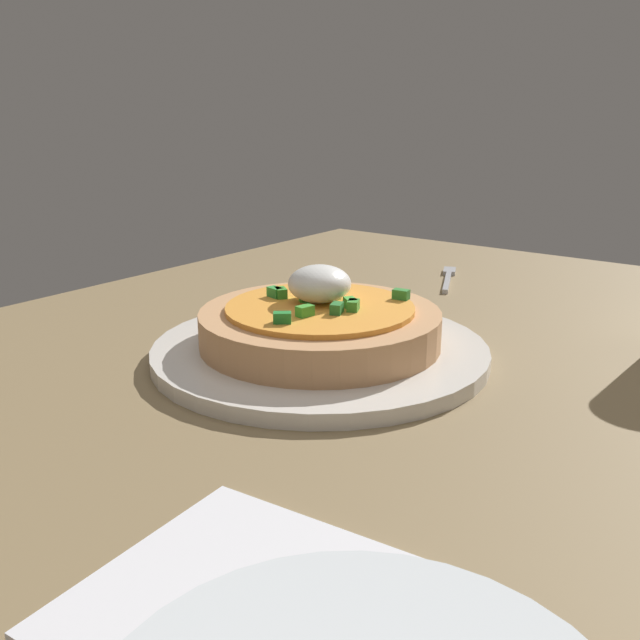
{
  "coord_description": "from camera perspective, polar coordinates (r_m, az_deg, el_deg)",
  "views": [
    {
      "loc": [
        40.37,
        29.47,
        22.85
      ],
      "look_at": [
        -1.97,
        -2.35,
        6.62
      ],
      "focal_mm": 39.54,
      "sensor_mm": 36.0,
      "label": 1
    }
  ],
  "objects": [
    {
      "name": "napkin",
      "position": [
        0.31,
        -6.32,
        -21.76
      ],
      "size": [
        13.61,
        13.61,
        0.4
      ],
      "primitive_type": "cube",
      "rotation": [
        0.0,
        0.0,
        0.08
      ],
      "color": "white",
      "rests_on": "dining_table"
    },
    {
      "name": "pizza",
      "position": [
        0.56,
        -0.0,
        -0.23
      ],
      "size": [
        19.02,
        19.02,
        6.14
      ],
      "color": "tan",
      "rests_on": "plate"
    },
    {
      "name": "fork",
      "position": [
        0.83,
        10.33,
        3.42
      ],
      "size": [
        10.85,
        5.61,
        0.5
      ],
      "rotation": [
        0.0,
        0.0,
        -2.72
      ],
      "color": "#B7B7BC",
      "rests_on": "dining_table"
    },
    {
      "name": "plate",
      "position": [
        0.56,
        0.0,
        -2.52
      ],
      "size": [
        26.62,
        26.62,
        1.18
      ],
      "primitive_type": "cylinder",
      "color": "silver",
      "rests_on": "dining_table"
    },
    {
      "name": "dining_table",
      "position": [
        0.54,
        0.74,
        -5.88
      ],
      "size": [
        105.99,
        73.35,
        3.44
      ],
      "primitive_type": "cube",
      "color": "olive",
      "rests_on": "ground"
    }
  ]
}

